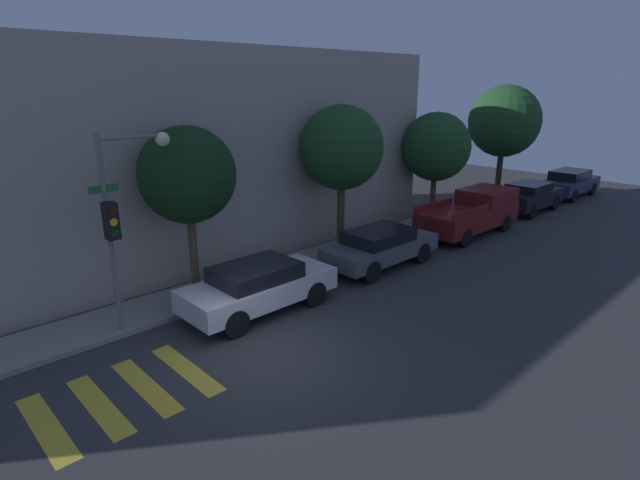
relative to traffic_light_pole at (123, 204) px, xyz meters
name	(u,v)px	position (x,y,z in m)	size (l,w,h in m)	color
ground_plane	(266,356)	(1.62, -3.37, -3.37)	(60.00, 60.00, 0.00)	#333335
sidewalk	(180,301)	(1.62, 0.77, -3.30)	(26.00, 1.87, 0.14)	gray
building_row	(106,162)	(1.62, 5.10, 0.32)	(26.00, 6.00, 7.38)	#A89E8E
crosswalk	(123,396)	(-1.49, -2.57, -3.37)	(3.36, 2.60, 0.00)	gold
traffic_light_pole	(123,204)	(0.00, 0.00, 0.00)	(2.12, 0.56, 5.08)	slate
sedan_near_corner	(258,286)	(2.99, -1.27, -2.59)	(4.39, 1.85, 1.41)	silver
sedan_middle	(380,246)	(8.26, -1.27, -2.62)	(4.44, 1.78, 1.37)	#4C5156
pickup_truck	(472,212)	(14.32, -1.27, -2.44)	(5.23, 1.98, 1.78)	maroon
sedan_far_end	(529,196)	(19.77, -1.27, -2.56)	(4.24, 1.76, 1.48)	black
sedan_tail_of_row	(569,183)	(24.90, -1.27, -2.55)	(4.57, 1.79, 1.52)	#2D3351
tree_near_corner	(187,175)	(2.29, 0.96, 0.31)	(2.78, 2.78, 5.08)	brown
tree_midblock	(342,148)	(8.55, 0.96, 0.55)	(3.08, 3.08, 5.48)	#4C3823
tree_far_end	(436,147)	(14.64, 0.96, 0.09)	(3.06, 3.06, 5.00)	brown
tree_behind_truck	(504,121)	(20.80, 0.96, 0.91)	(3.71, 3.71, 6.15)	#42301E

